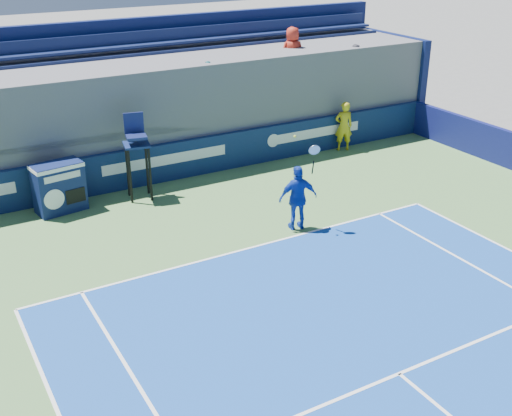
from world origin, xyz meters
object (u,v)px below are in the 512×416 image
tennis_player (298,198)px  ball_person (344,126)px  umpire_chair (137,148)px  match_clock (59,186)px

tennis_player → ball_person: bearing=43.0°
ball_person → umpire_chair: 7.70m
match_clock → tennis_player: size_ratio=0.55×
ball_person → tennis_player: 6.61m
ball_person → match_clock: size_ratio=1.22×
umpire_chair → match_clock: bearing=175.1°
ball_person → tennis_player: bearing=63.3°
umpire_chair → tennis_player: bearing=-54.6°
ball_person → tennis_player: size_ratio=0.67×
umpire_chair → ball_person: bearing=4.0°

